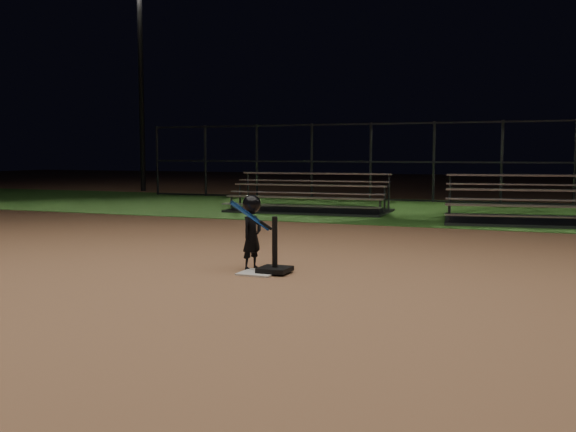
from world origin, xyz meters
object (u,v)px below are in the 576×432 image
(batting_tee, at_px, (275,262))
(child_batter, at_px, (252,230))
(bleacher_left, at_px, (309,204))
(bleacher_right, at_px, (547,214))
(home_plate, at_px, (259,273))
(light_pole_left, at_px, (140,67))

(batting_tee, bearing_deg, child_batter, 158.17)
(bleacher_left, distance_m, bleacher_right, 5.82)
(child_batter, distance_m, bleacher_right, 8.28)
(home_plate, bearing_deg, batting_tee, 24.70)
(bleacher_left, bearing_deg, bleacher_right, -10.30)
(bleacher_left, relative_size, light_pole_left, 0.51)
(home_plate, distance_m, child_batter, 0.61)
(child_batter, height_order, bleacher_left, bleacher_left)
(bleacher_left, relative_size, bleacher_right, 0.93)
(child_batter, relative_size, bleacher_right, 0.22)
(batting_tee, xyz_separation_m, bleacher_left, (-2.62, 8.40, 0.06))
(bleacher_right, bearing_deg, batting_tee, -120.05)
(bleacher_right, distance_m, light_pole_left, 17.60)
(bleacher_right, relative_size, light_pole_left, 0.54)
(home_plate, height_order, bleacher_right, bleacher_right)
(bleacher_left, height_order, light_pole_left, light_pole_left)
(home_plate, xyz_separation_m, bleacher_right, (3.34, 7.72, 0.20))
(child_batter, bearing_deg, home_plate, -123.88)
(batting_tee, bearing_deg, home_plate, -155.30)
(light_pole_left, bearing_deg, child_batter, -51.25)
(home_plate, relative_size, batting_tee, 0.64)
(light_pole_left, bearing_deg, bleacher_right, -25.22)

